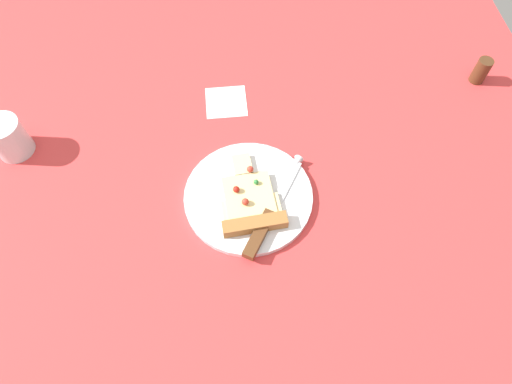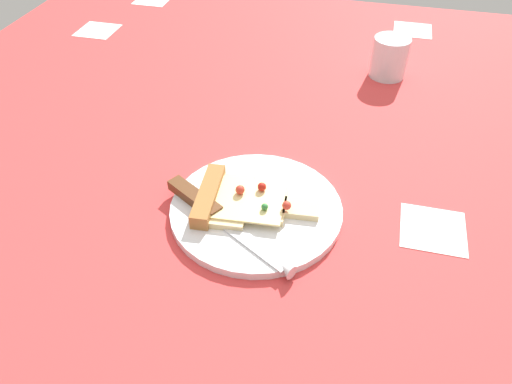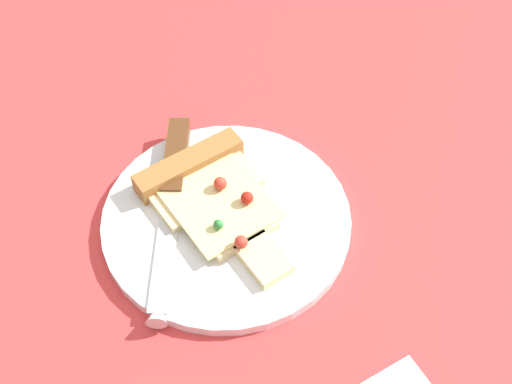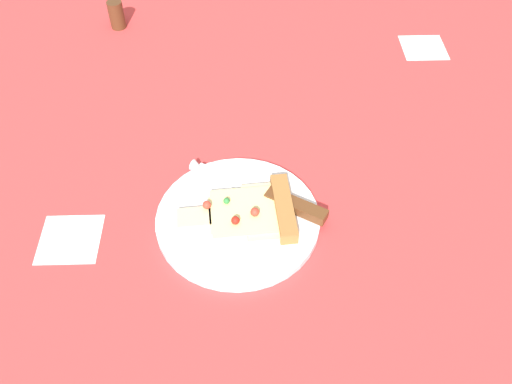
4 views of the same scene
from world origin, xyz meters
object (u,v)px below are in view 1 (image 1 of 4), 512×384
Objects in this scene: plate at (248,196)px; pepper_shaker at (481,71)px; pizza_slice at (251,204)px; drinking_glass at (8,138)px; knife at (270,214)px.

plate is 4.19× the size of pepper_shaker.
pepper_shaker is at bearing 22.52° from pizza_slice.
pepper_shaker is (-54.88, -28.42, 0.94)cm from pizza_slice.
pepper_shaker is (-101.93, -9.46, -1.09)cm from drinking_glass.
pepper_shaker reaches higher than plate.
plate is 6.24cm from knife.
plate is at bearing 160.69° from drinking_glass.
drinking_glass reaches higher than pepper_shaker.
plate is at bearing 89.74° from pizza_slice.
pepper_shaker reaches higher than pizza_slice.
plate is 3.07× the size of drinking_glass.
plate is 1.15× the size of knife.
pizza_slice is 3.02× the size of pepper_shaker.
pizza_slice reaches higher than knife.
pizza_slice is 0.83× the size of knife.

